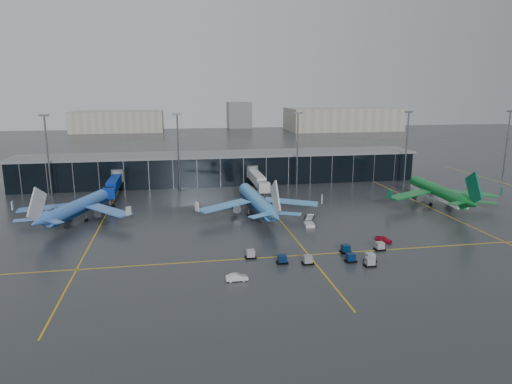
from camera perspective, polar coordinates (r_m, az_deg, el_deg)
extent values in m
plane|color=#282B2D|center=(106.09, -0.97, -5.38)|extent=(600.00, 600.00, 0.00)
cube|color=black|center=(164.76, -4.39, 2.91)|extent=(140.00, 16.00, 10.00)
cube|color=slate|center=(163.94, -4.43, 4.74)|extent=(142.00, 17.00, 0.80)
cylinder|color=#595B60|center=(156.76, -16.92, 1.97)|extent=(4.00, 4.00, 4.00)
cube|color=navy|center=(143.76, -17.50, 0.67)|extent=(3.00, 24.00, 3.00)
cylinder|color=#595B60|center=(137.17, -17.80, -1.24)|extent=(1.00, 1.00, 2.60)
cylinder|color=#595B60|center=(157.72, -0.46, 2.58)|extent=(4.00, 4.00, 4.00)
cube|color=silver|center=(144.81, 0.43, 1.35)|extent=(3.00, 24.00, 3.00)
cylinder|color=#595B60|center=(138.27, 0.99, -0.52)|extent=(1.00, 1.00, 2.60)
cylinder|color=#595B60|center=(155.97, -24.56, 4.03)|extent=(0.50, 0.50, 25.00)
cube|color=#595B60|center=(154.82, -24.99, 8.68)|extent=(3.00, 0.40, 0.60)
cylinder|color=#595B60|center=(150.98, -9.67, 4.75)|extent=(0.50, 0.50, 25.00)
cube|color=#595B60|center=(149.79, -9.85, 9.57)|extent=(3.00, 0.40, 0.60)
cylinder|color=#595B60|center=(156.41, 5.20, 5.15)|extent=(0.50, 0.50, 25.00)
cube|color=#595B60|center=(155.26, 5.29, 9.80)|extent=(3.00, 0.40, 0.60)
cylinder|color=#595B60|center=(171.27, 18.28, 5.22)|extent=(0.50, 0.50, 25.00)
cube|color=#595B60|center=(170.22, 18.58, 9.46)|extent=(3.00, 0.40, 0.60)
cylinder|color=#595B60|center=(193.39, 28.83, 5.08)|extent=(0.50, 0.50, 25.00)
cube|color=#595B60|center=(192.46, 29.23, 8.82)|extent=(3.00, 0.40, 0.60)
cube|color=#B2AD99|center=(385.14, 10.75, 8.94)|extent=(90.00, 42.00, 18.00)
cube|color=#B2AD99|center=(382.96, -16.84, 8.45)|extent=(70.00, 38.00, 16.00)
cube|color=#B2AD99|center=(404.07, -2.13, 9.60)|extent=(20.00, 20.00, 22.00)
cube|color=gold|center=(125.52, -18.49, -3.17)|extent=(0.30, 120.00, 0.02)
cube|color=gold|center=(126.71, 2.07, -2.36)|extent=(0.30, 120.00, 0.02)
cube|color=gold|center=(142.86, 20.02, -1.40)|extent=(0.30, 120.00, 0.02)
cube|color=gold|center=(94.39, 6.56, -7.80)|extent=(220.00, 0.30, 0.02)
cube|color=black|center=(90.67, 14.03, -8.87)|extent=(2.20, 1.50, 0.36)
cube|color=gray|center=(90.40, 14.05, -8.42)|extent=(1.60, 1.50, 1.50)
cube|color=black|center=(96.66, 11.12, -7.35)|extent=(2.20, 1.50, 0.36)
cube|color=#05203E|center=(96.40, 11.14, -6.92)|extent=(1.60, 1.50, 1.50)
cube|color=black|center=(93.01, 14.07, -8.32)|extent=(2.20, 1.50, 0.36)
cube|color=#999CA2|center=(92.74, 14.09, -7.87)|extent=(1.60, 1.50, 1.50)
cube|color=black|center=(99.85, 15.20, -6.91)|extent=(2.20, 1.50, 0.36)
cube|color=gray|center=(99.60, 15.22, -6.49)|extent=(1.60, 1.50, 1.50)
cube|color=black|center=(89.48, 3.29, -8.79)|extent=(2.20, 1.50, 0.36)
cube|color=#05193F|center=(89.20, 3.30, -8.33)|extent=(1.60, 1.50, 1.50)
cube|color=black|center=(89.59, 6.47, -8.83)|extent=(2.20, 1.50, 0.36)
cube|color=gray|center=(89.31, 6.48, -8.37)|extent=(1.60, 1.50, 1.50)
cube|color=black|center=(92.00, -0.68, -8.15)|extent=(2.20, 1.50, 0.36)
cube|color=#93949B|center=(91.73, -0.68, -7.70)|extent=(1.60, 1.50, 1.50)
cube|color=black|center=(91.95, 11.75, -8.44)|extent=(2.20, 1.50, 0.36)
cube|color=#051B47|center=(91.68, 11.77, -7.99)|extent=(1.60, 1.50, 1.50)
cube|color=silver|center=(113.27, 6.67, -4.07)|extent=(2.41, 3.34, 0.80)
cube|color=silver|center=(112.74, 6.69, -3.15)|extent=(1.78, 2.93, 2.29)
imported|color=#B80E27|center=(105.01, 15.65, -5.69)|extent=(3.41, 3.98, 1.29)
imported|color=silver|center=(81.67, -2.40, -10.60)|extent=(3.94, 1.40, 1.30)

